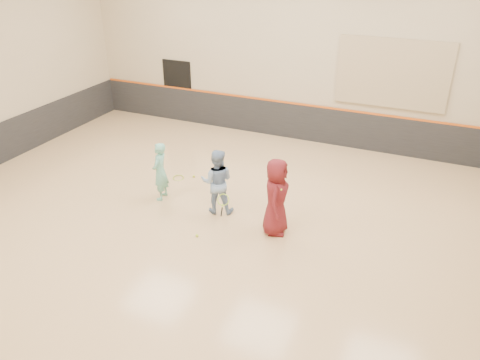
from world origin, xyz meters
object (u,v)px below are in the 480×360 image
at_px(girl, 160,171).
at_px(spare_racket, 178,176).
at_px(instructor, 217,182).
at_px(young_man, 276,197).

distance_m(girl, spare_racket, 1.34).
distance_m(instructor, young_man, 1.62).
bearing_deg(young_man, instructor, 69.18).
distance_m(young_man, spare_racket, 3.77).
xyz_separation_m(instructor, spare_racket, (-1.79, 1.14, -0.75)).
height_order(girl, spare_racket, girl).
relative_size(girl, young_man, 0.85).
bearing_deg(spare_racket, girl, -80.60).
bearing_deg(young_man, girl, 73.94).
relative_size(instructor, young_man, 0.90).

